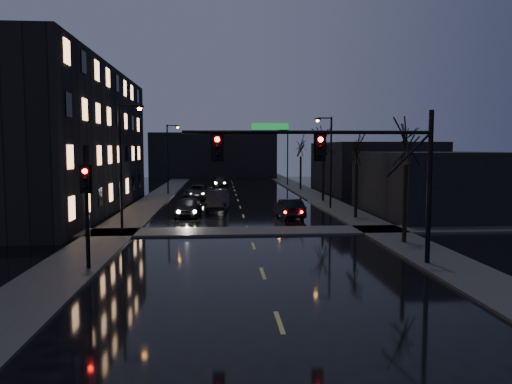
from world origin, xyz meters
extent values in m
plane|color=black|center=(0.00, 0.00, 0.00)|extent=(160.00, 160.00, 0.00)
cube|color=#2D2D2B|center=(-8.50, 35.00, 0.06)|extent=(3.00, 140.00, 0.12)
cube|color=#2D2D2B|center=(8.50, 35.00, 0.06)|extent=(3.00, 140.00, 0.12)
cube|color=#2D2D2B|center=(0.00, 18.50, 0.06)|extent=(40.00, 3.00, 0.12)
cube|color=black|center=(-16.50, 30.00, 6.00)|extent=(12.00, 30.00, 12.00)
cube|color=black|center=(15.50, 26.00, 2.50)|extent=(10.00, 14.00, 5.00)
cube|color=black|center=(17.00, 48.00, 3.00)|extent=(12.00, 18.00, 6.00)
cube|color=black|center=(-3.00, 78.00, 4.00)|extent=(22.00, 10.00, 8.00)
cylinder|color=black|center=(7.60, 9.00, 3.50)|extent=(0.22, 0.22, 7.00)
cylinder|color=black|center=(2.10, 9.00, 6.00)|extent=(11.00, 0.16, 0.16)
cylinder|color=black|center=(6.60, 9.00, 5.00)|extent=(2.05, 0.10, 2.05)
cube|color=#0C591E|center=(0.40, 9.00, 6.25)|extent=(1.60, 0.04, 0.28)
cube|color=black|center=(-1.90, 9.00, 5.35)|extent=(0.35, 0.28, 1.05)
sphere|color=#FF0705|center=(-1.90, 8.84, 5.68)|extent=(0.22, 0.22, 0.22)
cube|color=black|center=(2.60, 9.00, 5.35)|extent=(0.35, 0.28, 1.05)
sphere|color=#FF0705|center=(2.60, 8.84, 5.68)|extent=(0.22, 0.22, 0.22)
cylinder|color=black|center=(-7.50, 9.00, 2.20)|extent=(0.18, 0.18, 4.40)
cube|color=black|center=(-7.50, 9.00, 4.00)|extent=(0.35, 0.28, 1.05)
sphere|color=#FF0705|center=(-7.50, 8.84, 4.33)|extent=(0.22, 0.22, 0.22)
cylinder|color=black|center=(8.40, 14.00, 2.20)|extent=(0.24, 0.24, 4.40)
cylinder|color=black|center=(8.40, 24.00, 2.06)|extent=(0.24, 0.24, 4.12)
cylinder|color=black|center=(8.40, 36.00, 2.34)|extent=(0.24, 0.24, 4.68)
cylinder|color=black|center=(8.40, 50.00, 2.15)|extent=(0.24, 0.24, 4.29)
cylinder|color=black|center=(-7.80, 18.00, 4.00)|extent=(0.16, 0.16, 8.00)
cylinder|color=black|center=(-7.20, 18.00, 7.90)|extent=(1.20, 0.10, 0.10)
cube|color=black|center=(-6.60, 18.00, 7.80)|extent=(0.50, 0.25, 0.15)
sphere|color=orange|center=(-6.60, 18.00, 7.70)|extent=(0.28, 0.28, 0.28)
cylinder|color=black|center=(-7.80, 45.00, 4.00)|extent=(0.16, 0.16, 8.00)
cylinder|color=black|center=(-7.20, 45.00, 7.90)|extent=(1.20, 0.10, 0.10)
cube|color=black|center=(-6.60, 45.00, 7.80)|extent=(0.50, 0.25, 0.15)
sphere|color=orange|center=(-6.60, 45.00, 7.70)|extent=(0.28, 0.28, 0.28)
cylinder|color=black|center=(7.80, 30.00, 4.00)|extent=(0.16, 0.16, 8.00)
cylinder|color=black|center=(7.20, 30.00, 7.90)|extent=(1.20, 0.10, 0.10)
cube|color=black|center=(6.60, 30.00, 7.80)|extent=(0.50, 0.25, 0.15)
sphere|color=orange|center=(6.60, 30.00, 7.70)|extent=(0.28, 0.28, 0.28)
cylinder|color=black|center=(7.80, 58.00, 4.00)|extent=(0.16, 0.16, 8.00)
cylinder|color=black|center=(7.20, 58.00, 7.90)|extent=(1.20, 0.10, 0.10)
cube|color=black|center=(6.60, 58.00, 7.80)|extent=(0.50, 0.25, 0.15)
sphere|color=orange|center=(6.60, 58.00, 7.70)|extent=(0.28, 0.28, 0.28)
imported|color=black|center=(-4.27, 26.13, 0.75)|extent=(2.10, 4.54, 1.51)
imported|color=black|center=(-2.03, 30.18, 0.83)|extent=(2.04, 5.12, 1.65)
imported|color=black|center=(-4.15, 40.08, 0.73)|extent=(3.03, 5.49, 1.46)
imported|color=black|center=(-1.80, 56.83, 0.68)|extent=(2.46, 4.85, 1.35)
imported|color=black|center=(3.47, 24.92, 0.72)|extent=(2.02, 4.54, 1.45)
camera|label=1|loc=(-1.76, -12.71, 5.30)|focal=35.00mm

